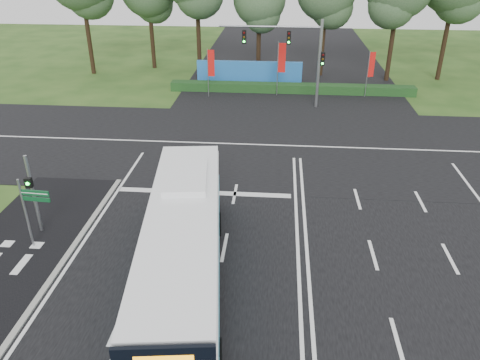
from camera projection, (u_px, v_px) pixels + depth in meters
ground at (298, 252)px, 20.87m from camera, size 120.00×120.00×0.00m
road_main at (298, 251)px, 20.86m from camera, size 20.00×120.00×0.04m
road_cross at (293, 146)px, 31.49m from camera, size 120.00×14.00×0.05m
kerb_strip at (50, 282)px, 18.94m from camera, size 0.25×18.00×0.12m
city_bus at (184, 248)px, 17.94m from camera, size 4.29×13.20×3.72m
pedestrian_signal at (33, 192)px, 21.31m from camera, size 0.32×0.44×3.96m
street_sign at (31, 205)px, 20.17m from camera, size 1.34×0.18×3.43m
banner_flag_left at (210, 66)px, 40.10m from camera, size 0.62×0.07×4.22m
banner_flag_mid at (281, 61)px, 40.41m from camera, size 0.69×0.09×4.69m
banner_flag_right at (371, 67)px, 40.30m from camera, size 0.57×0.22×3.99m
traffic_light_gantry at (297, 50)px, 36.88m from camera, size 8.41×0.28×7.00m
hedge at (291, 88)px, 42.39m from camera, size 22.00×1.20×0.80m
blue_hoarding at (249, 73)px, 44.58m from camera, size 10.00×0.30×2.20m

